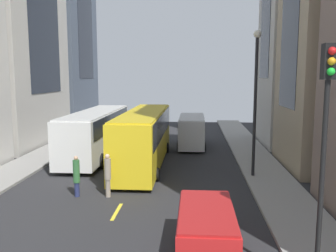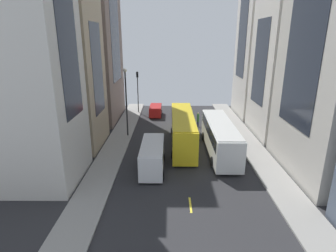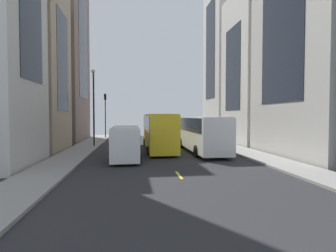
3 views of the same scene
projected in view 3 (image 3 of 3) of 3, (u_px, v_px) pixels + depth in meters
The scene contains 20 objects.
ground_plane at pixel (160, 152), 26.01m from camera, with size 42.24×42.24×0.00m, color #28282B.
sidewalk_west at pixel (237, 149), 27.01m from camera, with size 2.78×44.00×0.15m, color gray.
sidewalk_east at pixel (77, 152), 25.01m from camera, with size 2.78×44.00×0.15m, color gray.
lane_stripe_0 at pixel (148, 136), 46.82m from camera, with size 0.16×2.00×0.01m, color yellow.
lane_stripe_1 at pixel (153, 141), 36.42m from camera, with size 0.16×2.00×0.01m, color yellow.
lane_stripe_2 at pixel (160, 151), 26.01m from camera, with size 0.16×2.00×0.01m, color yellow.
lane_stripe_3 at pixel (179, 175), 15.61m from camera, with size 0.16×2.00×0.01m, color yellow.
building_west_0 at pixel (236, 51), 42.32m from camera, with size 8.44×8.58×27.09m.
building_west_1 at pixel (260, 69), 32.94m from camera, with size 7.09×8.64×18.16m.
building_west_2 at pixel (330, 37), 22.46m from camera, with size 8.70×11.21×19.99m.
building_east_0 at pixel (53, 45), 36.52m from camera, with size 8.07×11.19×26.08m.
building_east_1 at pixel (27, 61), 25.71m from camera, with size 6.65×7.42×17.34m.
city_bus_white at pixel (201, 131), 26.00m from camera, with size 2.80×11.60×3.35m.
streetcar_yellow at pixel (158, 129), 27.68m from camera, with size 2.70×12.49×3.59m.
delivery_van_white at pixel (126, 140), 21.01m from camera, with size 2.25×6.16×2.58m.
car_red_0 at pixel (125, 133), 39.61m from camera, with size 2.00×4.06×1.65m.
pedestrian_walking_far at pixel (172, 134), 34.81m from camera, with size 0.33×0.33×2.06m.
pedestrian_waiting_curb at pixel (160, 134), 34.56m from camera, with size 0.32×0.32×2.17m.
traffic_light_near_corner at pixel (105, 108), 40.94m from camera, with size 0.32×0.44×6.60m.
streetlamp_near at pixel (94, 100), 29.47m from camera, with size 0.44×0.44×8.32m.
Camera 3 is at (2.63, 25.78, 3.41)m, focal length 28.97 mm.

